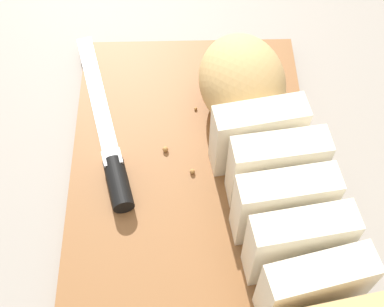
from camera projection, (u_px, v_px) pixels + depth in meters
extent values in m
plane|color=gray|center=(192.00, 176.00, 0.62)|extent=(3.00, 3.00, 0.00)
cube|color=brown|center=(192.00, 172.00, 0.61)|extent=(0.41, 0.29, 0.02)
ellipsoid|color=tan|center=(242.00, 81.00, 0.61)|extent=(0.14, 0.12, 0.10)
cube|color=#F2E8CC|center=(257.00, 136.00, 0.57)|extent=(0.05, 0.10, 0.10)
cube|color=#F2E8CC|center=(276.00, 168.00, 0.55)|extent=(0.04, 0.10, 0.10)
cube|color=#F2E8CC|center=(283.00, 205.00, 0.52)|extent=(0.04, 0.10, 0.10)
cube|color=#F2E8CC|center=(298.00, 244.00, 0.50)|extent=(0.05, 0.10, 0.10)
cube|color=#F2E8CC|center=(313.00, 287.00, 0.48)|extent=(0.05, 0.10, 0.10)
cube|color=silver|center=(98.00, 97.00, 0.66)|extent=(0.21, 0.07, 0.00)
cylinder|color=black|center=(118.00, 184.00, 0.58)|extent=(0.07, 0.04, 0.02)
cube|color=silver|center=(113.00, 162.00, 0.60)|extent=(0.02, 0.03, 0.02)
sphere|color=#A8753D|center=(192.00, 171.00, 0.60)|extent=(0.01, 0.01, 0.01)
sphere|color=#A8753D|center=(165.00, 149.00, 0.61)|extent=(0.01, 0.01, 0.01)
sphere|color=#A8753D|center=(196.00, 109.00, 0.65)|extent=(0.00, 0.00, 0.00)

